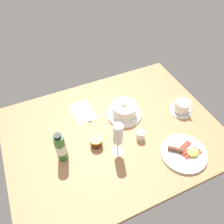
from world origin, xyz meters
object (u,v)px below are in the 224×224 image
(porridge_bowl, at_px, (124,110))
(cutlery_setting, at_px, (83,112))
(creamer_jug, at_px, (140,135))
(wine_glass, at_px, (118,135))
(coffee_cup, at_px, (182,107))
(sauce_bottle_green, at_px, (61,148))
(breakfast_plate, at_px, (184,153))
(jam_jar, at_px, (96,142))

(porridge_bowl, xyz_separation_m, cutlery_setting, (0.20, -0.11, -0.04))
(creamer_jug, height_order, wine_glass, wine_glass)
(porridge_bowl, distance_m, cutlery_setting, 0.24)
(coffee_cup, xyz_separation_m, wine_glass, (0.44, 0.10, 0.10))
(sauce_bottle_green, bearing_deg, breakfast_plate, 157.13)
(creamer_jug, xyz_separation_m, wine_glass, (0.14, 0.03, 0.11))
(cutlery_setting, height_order, creamer_jug, creamer_jug)
(creamer_jug, xyz_separation_m, sauce_bottle_green, (0.39, -0.05, 0.06))
(cutlery_setting, height_order, breakfast_plate, breakfast_plate)
(wine_glass, distance_m, sauce_bottle_green, 0.27)
(creamer_jug, bearing_deg, cutlery_setting, -54.66)
(breakfast_plate, bearing_deg, porridge_bowl, -66.86)
(creamer_jug, relative_size, sauce_bottle_green, 0.32)
(creamer_jug, distance_m, breakfast_plate, 0.23)
(wine_glass, distance_m, jam_jar, 0.16)
(sauce_bottle_green, bearing_deg, coffee_cup, -178.66)
(cutlery_setting, bearing_deg, sauce_bottle_green, 52.32)
(jam_jar, xyz_separation_m, sauce_bottle_green, (0.17, 0.00, 0.06))
(cutlery_setting, distance_m, coffee_cup, 0.56)
(wine_glass, bearing_deg, cutlery_setting, -78.19)
(coffee_cup, height_order, creamer_jug, coffee_cup)
(breakfast_plate, bearing_deg, jam_jar, -31.95)
(wine_glass, xyz_separation_m, jam_jar, (0.08, -0.08, -0.11))
(jam_jar, height_order, breakfast_plate, jam_jar)
(creamer_jug, bearing_deg, wine_glass, 10.52)
(porridge_bowl, relative_size, jam_jar, 3.10)
(porridge_bowl, bearing_deg, wine_glass, 56.07)
(coffee_cup, height_order, wine_glass, wine_glass)
(breakfast_plate, bearing_deg, wine_glass, -27.02)
(jam_jar, bearing_deg, breakfast_plate, 148.05)
(wine_glass, bearing_deg, jam_jar, -46.13)
(porridge_bowl, distance_m, coffee_cup, 0.33)
(cutlery_setting, relative_size, breakfast_plate, 0.78)
(creamer_jug, relative_size, wine_glass, 0.28)
(creamer_jug, distance_m, wine_glass, 0.18)
(coffee_cup, relative_size, jam_jar, 2.07)
(coffee_cup, bearing_deg, wine_glass, 12.22)
(coffee_cup, xyz_separation_m, breakfast_plate, (0.16, 0.24, -0.02))
(cutlery_setting, distance_m, breakfast_plate, 0.58)
(coffee_cup, distance_m, creamer_jug, 0.31)
(porridge_bowl, xyz_separation_m, sauce_bottle_green, (0.39, 0.12, 0.04))
(porridge_bowl, height_order, wine_glass, wine_glass)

